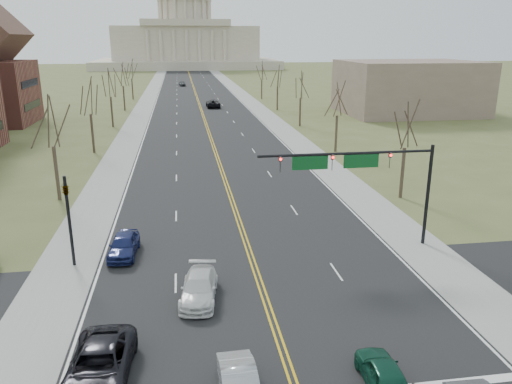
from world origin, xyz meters
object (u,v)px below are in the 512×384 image
object	(u,v)px
signal_mast	(360,168)
car_sb_outer_lead	(99,365)
car_far_nb	(213,103)
signal_left	(68,211)
car_sb_outer_second	(124,245)
car_sb_inner_second	(199,288)
car_nb_inner_lead	(383,374)
car_far_sb	(182,83)

from	to	relation	value
signal_mast	car_sb_outer_lead	xyz separation A→B (m)	(-15.59, -12.10, -4.97)
signal_mast	car_far_nb	world-z (taller)	signal_mast
signal_left	car_sb_outer_second	world-z (taller)	signal_left
signal_mast	car_sb_inner_second	size ratio (longest dim) A/B	2.56
car_nb_inner_lead	signal_mast	bearing A→B (deg)	-102.29
car_far_nb	signal_left	bearing A→B (deg)	78.47
car_far_nb	car_sb_inner_second	bearing A→B (deg)	84.54
signal_left	car_nb_inner_lead	bearing A→B (deg)	-43.38
signal_mast	car_far_nb	bearing A→B (deg)	93.54
signal_left	car_sb_outer_second	bearing A→B (deg)	19.80
signal_mast	car_far_sb	xyz separation A→B (m)	(-10.83, 129.04, -4.98)
signal_mast	car_far_sb	distance (m)	129.58
car_sb_outer_second	car_far_nb	xyz separation A→B (m)	(11.14, 75.65, 0.08)
car_nb_inner_lead	car_far_nb	xyz separation A→B (m)	(-0.93, 91.05, 0.16)
signal_mast	car_nb_inner_lead	world-z (taller)	signal_mast
car_far_sb	car_sb_outer_lead	bearing A→B (deg)	-99.42
car_nb_inner_lead	car_sb_inner_second	size ratio (longest dim) A/B	0.83
car_sb_inner_second	car_far_sb	size ratio (longest dim) A/B	1.04
signal_mast	car_far_nb	size ratio (longest dim) A/B	2.03
signal_mast	car_nb_inner_lead	xyz separation A→B (m)	(-3.82, -14.29, -5.08)
car_sb_inner_second	car_far_nb	world-z (taller)	car_far_nb
car_sb_outer_second	signal_left	bearing A→B (deg)	-156.23
car_sb_outer_second	car_sb_outer_lead	bearing A→B (deg)	-84.75
signal_left	car_sb_outer_second	xyz separation A→B (m)	(3.06, 1.10, -2.96)
car_sb_inner_second	car_sb_outer_second	xyz separation A→B (m)	(-4.78, 6.73, 0.06)
car_sb_outer_second	car_nb_inner_lead	bearing A→B (deg)	-47.93
signal_mast	car_sb_outer_lead	bearing A→B (deg)	-142.18
car_sb_outer_second	car_far_nb	bearing A→B (deg)	85.60
car_sb_outer_lead	car_far_nb	bearing A→B (deg)	86.14
signal_mast	signal_left	xyz separation A→B (m)	(-18.95, 0.00, -2.05)
car_sb_inner_second	car_sb_outer_lead	bearing A→B (deg)	-116.90
signal_mast	car_sb_outer_lead	world-z (taller)	signal_mast
car_nb_inner_lead	car_far_sb	bearing A→B (deg)	-84.53
signal_mast	car_far_sb	world-z (taller)	signal_mast
car_sb_outer_second	car_far_sb	size ratio (longest dim) A/B	0.97
car_nb_inner_lead	car_far_nb	size ratio (longest dim) A/B	0.66
signal_left	car_sb_outer_lead	world-z (taller)	signal_left
signal_left	car_far_sb	world-z (taller)	signal_left
signal_mast	car_far_sb	bearing A→B (deg)	94.80
signal_mast	car_sb_outer_second	size ratio (longest dim) A/B	2.76
signal_left	car_sb_outer_second	size ratio (longest dim) A/B	1.37
car_sb_inner_second	car_far_nb	xyz separation A→B (m)	(6.36, 82.38, 0.14)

